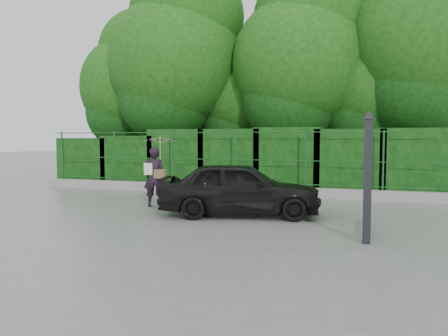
% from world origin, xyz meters
% --- Properties ---
extents(ground, '(80.00, 80.00, 0.00)m').
position_xyz_m(ground, '(0.00, 0.00, 0.00)').
color(ground, gray).
extents(kerb, '(14.00, 0.25, 0.30)m').
position_xyz_m(kerb, '(0.00, 4.50, 0.15)').
color(kerb, '#9E9E99').
rests_on(kerb, ground).
extents(fence, '(14.13, 0.06, 1.80)m').
position_xyz_m(fence, '(0.22, 4.50, 1.20)').
color(fence, '#19501F').
rests_on(fence, kerb).
extents(hedge, '(14.20, 1.20, 2.22)m').
position_xyz_m(hedge, '(0.19, 5.50, 1.05)').
color(hedge, black).
rests_on(hedge, ground).
extents(trees, '(17.10, 6.15, 8.08)m').
position_xyz_m(trees, '(1.14, 7.74, 4.62)').
color(trees, black).
rests_on(trees, ground).
extents(gate, '(0.22, 2.33, 2.36)m').
position_xyz_m(gate, '(4.60, -0.72, 1.19)').
color(gate, '#25252B').
rests_on(gate, ground).
extents(woman, '(0.94, 0.90, 1.92)m').
position_xyz_m(woman, '(-0.82, 1.33, 1.25)').
color(woman, black).
rests_on(woman, ground).
extents(car, '(4.10, 2.39, 1.31)m').
position_xyz_m(car, '(1.68, 0.75, 0.65)').
color(car, black).
rests_on(car, ground).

